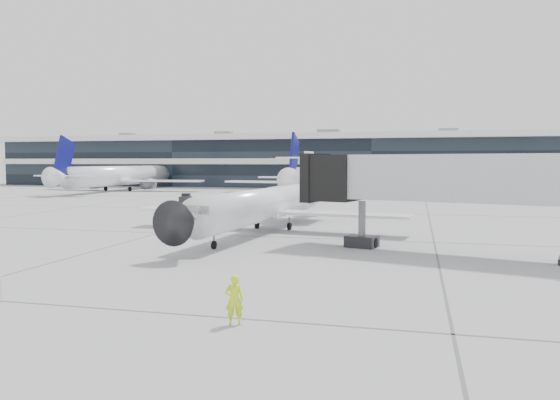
# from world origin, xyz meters

# --- Properties ---
(ground) EXTENTS (220.00, 220.00, 0.00)m
(ground) POSITION_xyz_m (0.00, 0.00, 0.00)
(ground) COLOR gray
(ground) RESTS_ON ground
(terminal) EXTENTS (170.00, 22.00, 10.00)m
(terminal) POSITION_xyz_m (0.00, 82.00, 5.00)
(terminal) COLOR black
(terminal) RESTS_ON ground
(bg_jet_left) EXTENTS (32.00, 40.00, 9.60)m
(bg_jet_left) POSITION_xyz_m (-45.00, 55.00, 0.00)
(bg_jet_left) COLOR white
(bg_jet_left) RESTS_ON ground
(bg_jet_center) EXTENTS (32.00, 40.00, 9.60)m
(bg_jet_center) POSITION_xyz_m (-8.00, 55.00, 0.00)
(bg_jet_center) COLOR white
(bg_jet_center) RESTS_ON ground
(regional_jet) EXTENTS (22.14, 27.65, 6.38)m
(regional_jet) POSITION_xyz_m (-2.38, 3.34, 2.18)
(regional_jet) COLOR white
(regional_jet) RESTS_ON ground
(jet_bridge) EXTENTS (18.50, 8.09, 6.01)m
(jet_bridge) POSITION_xyz_m (12.04, -4.90, 4.38)
(jet_bridge) COLOR silver
(jet_bridge) RESTS_ON ground
(ramp_worker) EXTENTS (0.72, 0.60, 1.68)m
(ramp_worker) POSITION_xyz_m (3.06, -20.70, 0.84)
(ramp_worker) COLOR #D1FF1A
(ramp_worker) RESTS_ON ground
(traffic_cone) EXTENTS (0.49, 0.49, 0.60)m
(traffic_cone) POSITION_xyz_m (-9.35, 8.53, 0.28)
(traffic_cone) COLOR #E94B0C
(traffic_cone) RESTS_ON ground
(far_tug) EXTENTS (1.60, 2.29, 1.33)m
(far_tug) POSITION_xyz_m (-20.05, 27.36, 0.60)
(far_tug) COLOR black
(far_tug) RESTS_ON ground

